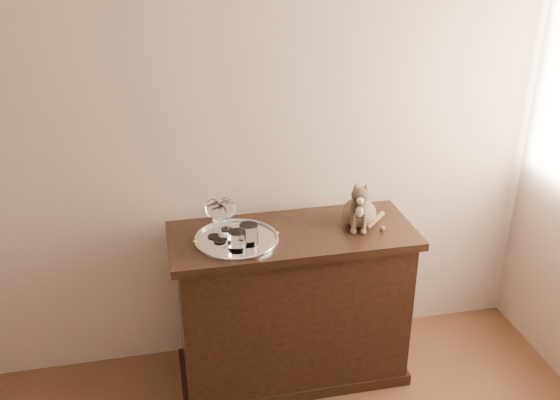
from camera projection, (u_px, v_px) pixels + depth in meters
The scene contains 10 objects.
wall_back at pixel (156, 122), 2.97m from camera, with size 4.00×0.10×2.70m, color #BEA38E.
sideboard at pixel (292, 305), 3.20m from camera, with size 1.20×0.50×0.85m, color black, non-canonical shape.
tray at pixel (237, 240), 2.94m from camera, with size 0.40×0.40×0.01m, color silver.
wine_glass_a at pixel (213, 218), 2.92m from camera, with size 0.07×0.07×0.20m, color white, non-canonical shape.
wine_glass_b at pixel (226, 214), 2.99m from camera, with size 0.06×0.06×0.17m, color white, non-canonical shape.
wine_glass_c at pixel (219, 223), 2.88m from camera, with size 0.07×0.07×0.19m, color silver, non-canonical shape.
wine_glass_d at pixel (228, 218), 2.93m from camera, with size 0.07×0.07×0.19m, color white, non-canonical shape.
tumbler_a at pixel (249, 234), 2.88m from camera, with size 0.09×0.09×0.10m, color white.
tumbler_b at pixel (237, 241), 2.83m from camera, with size 0.08×0.08×0.09m, color white.
cat at pixel (360, 200), 3.05m from camera, with size 0.26×0.24×0.26m, color brown, non-canonical shape.
Camera 1 is at (-0.03, -0.66, 2.26)m, focal length 40.00 mm.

